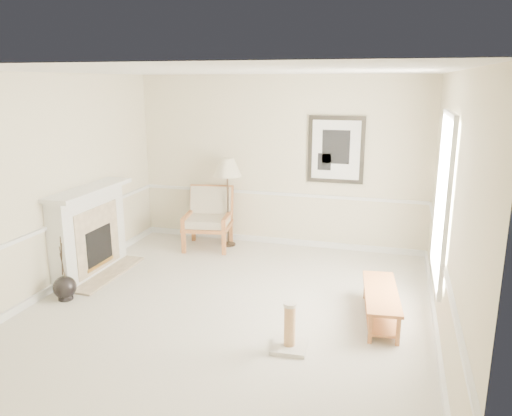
# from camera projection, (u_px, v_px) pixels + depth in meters

# --- Properties ---
(ground) EXTENTS (5.50, 5.50, 0.00)m
(ground) POSITION_uv_depth(u_px,v_px,m) (228.00, 309.00, 6.29)
(ground) COLOR silver
(ground) RESTS_ON ground
(room) EXTENTS (5.04, 5.54, 2.92)m
(room) POSITION_uv_depth(u_px,v_px,m) (239.00, 162.00, 5.86)
(room) COLOR beige
(room) RESTS_ON ground
(fireplace) EXTENTS (0.64, 1.64, 1.31)m
(fireplace) POSITION_uv_depth(u_px,v_px,m) (90.00, 232.00, 7.31)
(fireplace) COLOR white
(fireplace) RESTS_ON ground
(floor_vase) EXTENTS (0.30, 0.30, 0.88)m
(floor_vase) POSITION_uv_depth(u_px,v_px,m) (65.00, 288.00, 6.53)
(floor_vase) COLOR black
(floor_vase) RESTS_ON ground
(armchair) EXTENTS (0.89, 0.94, 1.03)m
(armchair) POSITION_uv_depth(u_px,v_px,m) (209.00, 215.00, 8.60)
(armchair) COLOR #AA7137
(armchair) RESTS_ON ground
(floor_lamp) EXTENTS (0.56, 0.56, 1.54)m
(floor_lamp) POSITION_uv_depth(u_px,v_px,m) (227.00, 170.00, 8.41)
(floor_lamp) COLOR black
(floor_lamp) RESTS_ON ground
(bench) EXTENTS (0.53, 1.32, 0.37)m
(bench) POSITION_uv_depth(u_px,v_px,m) (381.00, 301.00, 5.95)
(bench) COLOR #AA7137
(bench) RESTS_ON ground
(scratching_post) EXTENTS (0.40, 0.40, 0.53)m
(scratching_post) POSITION_uv_depth(u_px,v_px,m) (289.00, 334.00, 5.32)
(scratching_post) COLOR beige
(scratching_post) RESTS_ON ground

